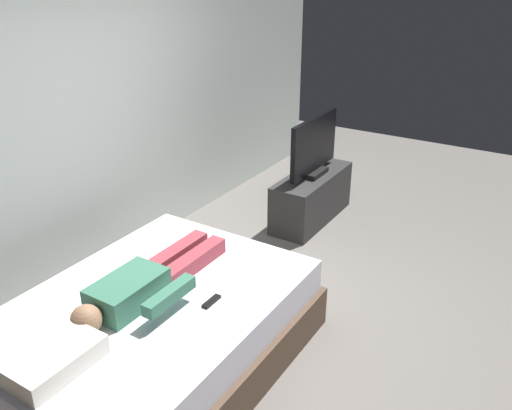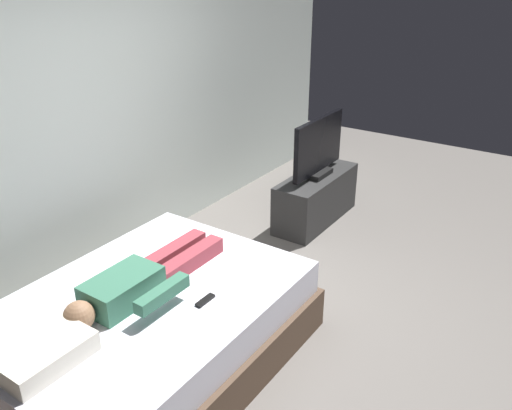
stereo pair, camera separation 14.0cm
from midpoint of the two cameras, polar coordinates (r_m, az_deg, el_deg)
name	(u,v)px [view 2 (the right image)]	position (r m, az deg, el deg)	size (l,w,h in m)	color
ground_plane	(280,330)	(4.01, 3.61, -13.21)	(10.00, 10.00, 0.00)	slate
back_wall	(125,97)	(4.76, -13.01, 11.23)	(6.40, 0.10, 2.80)	silver
bed	(147,332)	(3.62, -10.52, -13.27)	(2.08, 1.51, 0.54)	brown
pillow	(43,353)	(3.07, -20.66, -14.65)	(0.48, 0.34, 0.12)	silver
person	(140,281)	(3.45, -11.22, -8.05)	(1.26, 0.46, 0.18)	#387056
remote	(205,300)	(3.36, -4.27, -10.17)	(0.15, 0.04, 0.02)	black
tv_stand	(316,198)	(5.48, 7.16, 0.74)	(1.10, 0.40, 0.50)	#2D2D2D
tv	(318,148)	(5.28, 7.46, 6.05)	(0.88, 0.20, 0.59)	black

